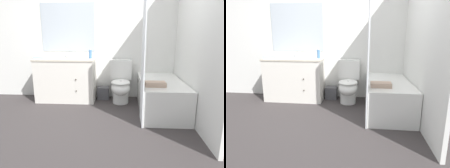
# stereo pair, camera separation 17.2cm
# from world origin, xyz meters

# --- Properties ---
(ground_plane) EXTENTS (14.00, 14.00, 0.00)m
(ground_plane) POSITION_xyz_m (0.00, 0.00, 0.00)
(ground_plane) COLOR #383333
(wall_back) EXTENTS (8.00, 0.06, 2.50)m
(wall_back) POSITION_xyz_m (-0.01, 1.68, 1.25)
(wall_back) COLOR silver
(wall_back) RESTS_ON ground_plane
(wall_right) EXTENTS (0.05, 2.66, 2.50)m
(wall_right) POSITION_xyz_m (1.37, 0.83, 1.25)
(wall_right) COLOR silver
(wall_right) RESTS_ON ground_plane
(vanity_cabinet) EXTENTS (1.14, 0.57, 0.83)m
(vanity_cabinet) POSITION_xyz_m (-0.78, 1.39, 0.42)
(vanity_cabinet) COLOR silver
(vanity_cabinet) RESTS_ON ground_plane
(sink_faucet) EXTENTS (0.14, 0.12, 0.12)m
(sink_faucet) POSITION_xyz_m (-0.78, 1.56, 0.86)
(sink_faucet) COLOR silver
(sink_faucet) RESTS_ON vanity_cabinet
(toilet) EXTENTS (0.41, 0.67, 0.80)m
(toilet) POSITION_xyz_m (0.29, 1.32, 0.36)
(toilet) COLOR white
(toilet) RESTS_ON ground_plane
(bathtub) EXTENTS (0.71, 1.44, 0.52)m
(bathtub) POSITION_xyz_m (0.98, 0.94, 0.26)
(bathtub) COLOR white
(bathtub) RESTS_ON ground_plane
(shower_curtain) EXTENTS (0.01, 0.41, 1.88)m
(shower_curtain) POSITION_xyz_m (0.62, 0.40, 0.95)
(shower_curtain) COLOR white
(shower_curtain) RESTS_ON ground_plane
(wastebasket) EXTENTS (0.23, 0.19, 0.24)m
(wastebasket) POSITION_xyz_m (-0.07, 1.49, 0.12)
(wastebasket) COLOR #4C4C51
(wastebasket) RESTS_ON ground_plane
(tissue_box) EXTENTS (0.13, 0.13, 0.11)m
(tissue_box) POSITION_xyz_m (-0.69, 1.51, 0.87)
(tissue_box) COLOR white
(tissue_box) RESTS_ON vanity_cabinet
(soap_dispenser) EXTENTS (0.06, 0.06, 0.19)m
(soap_dispenser) POSITION_xyz_m (-0.30, 1.45, 0.91)
(soap_dispenser) COLOR #4C7AB2
(soap_dispenser) RESTS_ON vanity_cabinet
(hand_towel_folded) EXTENTS (0.24, 0.14, 0.06)m
(hand_towel_folded) POSITION_xyz_m (-1.19, 1.23, 0.86)
(hand_towel_folded) COLOR silver
(hand_towel_folded) RESTS_ON vanity_cabinet
(bath_towel_folded) EXTENTS (0.30, 0.18, 0.07)m
(bath_towel_folded) POSITION_xyz_m (0.82, 0.55, 0.56)
(bath_towel_folded) COLOR tan
(bath_towel_folded) RESTS_ON bathtub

